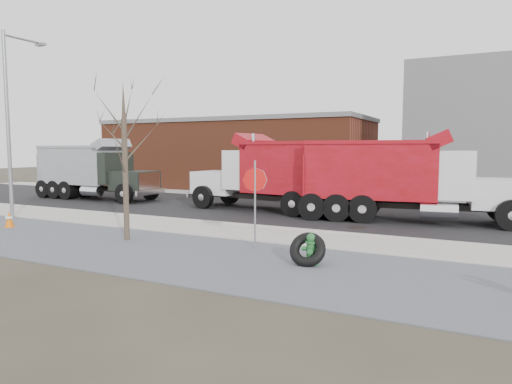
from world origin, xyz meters
The scene contains 16 objects.
ground centered at (0.00, 0.00, 0.00)m, with size 120.00×120.00×0.00m, color #383328.
gravel_verge centered at (0.00, -3.50, 0.01)m, with size 60.00×5.00×0.03m, color slate.
sidewalk centered at (0.00, 0.25, 0.03)m, with size 60.00×2.50×0.06m, color #9E9B93.
curb centered at (0.00, 1.55, 0.06)m, with size 60.00×0.15×0.11m, color #9E9B93.
road centered at (0.00, 6.30, 0.01)m, with size 60.00×9.40×0.02m, color black.
far_sidewalk centered at (0.00, 12.00, 0.03)m, with size 60.00×2.00×0.06m, color #9E9B93.
building_brick centered at (-10.00, 17.00, 2.65)m, with size 20.20×8.20×5.30m.
bare_tree centered at (-3.20, -2.60, 3.30)m, with size 3.20×3.20×5.20m.
street_light centered at (-11.00, -1.02, 4.52)m, with size 0.50×2.00×8.00m.
fire_hydrant centered at (3.34, -2.90, 0.39)m, with size 0.48×0.47×0.85m.
truck_tire centered at (3.29, -2.99, 0.42)m, with size 1.00×0.81×0.94m.
stop_sign centered at (1.17, -1.83, 1.83)m, with size 0.63×0.41×2.68m.
traffic_cone_near centered at (-8.94, -2.78, 0.33)m, with size 0.34×0.34×0.66m.
dump_truck_red_a centered at (4.20, 5.66, 1.89)m, with size 9.35×3.58×3.71m.
dump_truck_red_b centered at (-1.46, 5.97, 1.89)m, with size 8.93×3.40×3.71m.
dump_truck_grey centered at (-13.69, 6.06, 1.81)m, with size 7.81×2.52×3.54m.
Camera 1 is at (7.32, -13.97, 3.03)m, focal length 32.00 mm.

